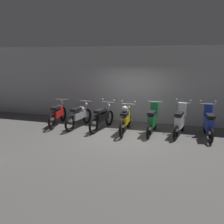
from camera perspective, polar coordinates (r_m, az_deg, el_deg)
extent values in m
plane|color=#565451|center=(9.14, 2.57, -5.46)|extent=(80.00, 80.00, 0.00)
cube|color=#ADADB2|center=(10.89, 5.47, 6.37)|extent=(16.00, 0.30, 3.29)
torus|color=black|center=(11.22, -11.33, -0.49)|extent=(0.18, 0.66, 0.65)
torus|color=black|center=(10.04, -13.85, -2.20)|extent=(0.18, 0.66, 0.65)
cube|color=red|center=(10.58, -12.57, -0.30)|extent=(0.33, 0.85, 0.28)
ellipsoid|color=red|center=(10.68, -12.32, 1.04)|extent=(0.32, 0.47, 0.22)
cube|color=black|center=(10.36, -13.01, 0.98)|extent=(0.31, 0.55, 0.10)
cylinder|color=#B7BABF|center=(10.98, -11.67, 2.89)|extent=(0.56, 0.11, 0.04)
cylinder|color=#B7BABF|center=(11.10, -11.49, 1.05)|extent=(0.08, 0.17, 0.65)
sphere|color=silver|center=(11.06, -11.54, 2.17)|extent=(0.12, 0.12, 0.12)
cube|color=white|center=(10.04, -13.82, -1.61)|extent=(0.16, 0.03, 0.10)
torus|color=black|center=(10.68, -5.83, -0.98)|extent=(0.18, 0.66, 0.65)
torus|color=black|center=(9.63, -9.78, -2.66)|extent=(0.18, 0.66, 0.65)
cube|color=#9EA0A8|center=(10.10, -7.74, -0.74)|extent=(0.34, 0.86, 0.28)
ellipsoid|color=#9EA0A8|center=(10.18, -7.30, 0.66)|extent=(0.32, 0.47, 0.22)
cube|color=black|center=(9.89, -8.35, 0.61)|extent=(0.31, 0.55, 0.10)
cylinder|color=#B7BABF|center=(10.45, -6.21, 2.57)|extent=(0.56, 0.12, 0.04)
cylinder|color=#B7BABF|center=(10.57, -6.02, 0.65)|extent=(0.08, 0.17, 0.65)
sphere|color=silver|center=(10.52, -6.04, 1.82)|extent=(0.12, 0.12, 0.12)
cube|color=white|center=(9.62, -9.72, -2.05)|extent=(0.16, 0.04, 0.10)
torus|color=black|center=(10.35, -0.62, -1.37)|extent=(0.20, 0.66, 0.65)
torus|color=black|center=(9.25, -4.30, -3.15)|extent=(0.20, 0.66, 0.65)
cube|color=black|center=(9.75, -2.36, -1.13)|extent=(0.36, 0.86, 0.28)
ellipsoid|color=black|center=(9.83, -1.94, 0.31)|extent=(0.33, 0.48, 0.22)
cube|color=black|center=(9.53, -2.91, 0.26)|extent=(0.33, 0.55, 0.10)
cylinder|color=#B7BABF|center=(10.11, -0.90, 2.29)|extent=(0.56, 0.13, 0.04)
sphere|color=#B7BABF|center=(10.21, -2.20, 2.96)|extent=(0.07, 0.07, 0.07)
sphere|color=#B7BABF|center=(9.98, 0.43, 2.73)|extent=(0.07, 0.07, 0.07)
cylinder|color=#B7BABF|center=(10.23, -0.76, 0.31)|extent=(0.08, 0.17, 0.65)
sphere|color=silver|center=(10.18, -0.76, 1.51)|extent=(0.12, 0.12, 0.12)
cube|color=white|center=(9.25, -4.22, -2.52)|extent=(0.16, 0.04, 0.10)
torus|color=black|center=(10.01, 3.87, -1.89)|extent=(0.11, 0.65, 0.65)
torus|color=black|center=(8.79, 2.31, -4.01)|extent=(0.11, 0.65, 0.65)
cube|color=gold|center=(9.35, 3.16, -1.76)|extent=(0.25, 0.84, 0.28)
ellipsoid|color=gold|center=(9.44, 3.36, -0.23)|extent=(0.28, 0.45, 0.22)
cube|color=black|center=(9.11, 2.96, -0.34)|extent=(0.26, 0.53, 0.10)
cylinder|color=#B7BABF|center=(9.76, 3.82, 1.88)|extent=(0.56, 0.06, 0.04)
sphere|color=#B7BABF|center=(9.79, 2.33, 2.53)|extent=(0.07, 0.07, 0.07)
sphere|color=#B7BABF|center=(9.70, 5.34, 2.38)|extent=(0.07, 0.07, 0.07)
cylinder|color=#B7BABF|center=(9.89, 3.85, -0.17)|extent=(0.06, 0.16, 0.65)
sphere|color=silver|center=(9.84, 3.86, 1.08)|extent=(0.12, 0.12, 0.12)
cube|color=white|center=(8.78, 2.35, -3.33)|extent=(0.16, 0.02, 0.10)
sphere|color=#9EA0A8|center=(9.07, 2.97, 0.71)|extent=(0.24, 0.24, 0.24)
torus|color=black|center=(9.89, 9.91, -2.60)|extent=(0.12, 0.53, 0.53)
torus|color=black|center=(8.81, 8.53, -4.51)|extent=(0.12, 0.53, 0.53)
cube|color=#197238|center=(9.28, 9.32, -1.90)|extent=(0.27, 0.75, 0.44)
cube|color=#197238|center=(9.51, 9.81, 0.93)|extent=(0.29, 0.14, 0.48)
cube|color=black|center=(9.05, 9.20, -0.19)|extent=(0.27, 0.53, 0.10)
cylinder|color=#B7BABF|center=(9.60, 10.02, 2.38)|extent=(0.56, 0.07, 0.04)
cylinder|color=#B7BABF|center=(9.75, 9.96, -0.29)|extent=(0.07, 0.15, 0.85)
sphere|color=silver|center=(9.68, 10.03, 1.55)|extent=(0.12, 0.12, 0.12)
cube|color=white|center=(8.80, 8.59, -3.84)|extent=(0.16, 0.02, 0.10)
torus|color=black|center=(9.93, 16.11, -2.87)|extent=(0.19, 0.54, 0.53)
torus|color=black|center=(8.84, 14.61, -4.72)|extent=(0.19, 0.54, 0.53)
cube|color=silver|center=(9.31, 15.50, -2.15)|extent=(0.35, 0.76, 0.44)
cube|color=silver|center=(9.55, 16.08, 0.65)|extent=(0.30, 0.17, 0.48)
cube|color=black|center=(9.08, 15.41, -0.44)|extent=(0.33, 0.56, 0.10)
cylinder|color=#B7BABF|center=(9.64, 16.33, 2.09)|extent=(0.56, 0.14, 0.04)
sphere|color=#B7BABF|center=(9.67, 14.85, 2.82)|extent=(0.07, 0.07, 0.07)
sphere|color=#B7BABF|center=(9.58, 17.89, 2.52)|extent=(0.07, 0.07, 0.07)
cylinder|color=#B7BABF|center=(9.78, 16.20, -0.57)|extent=(0.08, 0.16, 0.85)
sphere|color=silver|center=(9.71, 16.32, 1.26)|extent=(0.12, 0.12, 0.12)
cube|color=white|center=(8.84, 14.68, -4.06)|extent=(0.16, 0.04, 0.10)
torus|color=black|center=(9.98, 20.93, -3.15)|extent=(0.14, 0.54, 0.53)
torus|color=black|center=(8.89, 22.09, -5.17)|extent=(0.14, 0.54, 0.53)
cube|color=#1E389E|center=(9.36, 21.61, -2.52)|extent=(0.28, 0.75, 0.44)
cube|color=#1E389E|center=(9.60, 21.47, 0.32)|extent=(0.29, 0.14, 0.48)
cube|color=black|center=(9.13, 21.95, -0.85)|extent=(0.28, 0.54, 0.10)
cylinder|color=#B7BABF|center=(9.69, 21.44, 1.76)|extent=(0.56, 0.08, 0.04)
sphere|color=#B7BABF|center=(9.63, 19.97, 2.43)|extent=(0.07, 0.07, 0.07)
sphere|color=#B7BABF|center=(9.73, 23.00, 2.26)|extent=(0.07, 0.07, 0.07)
cylinder|color=#B7BABF|center=(9.83, 21.17, -0.87)|extent=(0.07, 0.15, 0.85)
sphere|color=silver|center=(9.77, 21.32, 0.95)|extent=(0.12, 0.12, 0.12)
cube|color=white|center=(8.89, 22.12, -4.51)|extent=(0.16, 0.03, 0.10)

